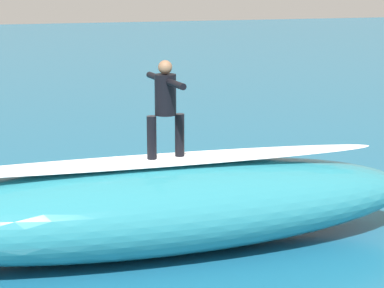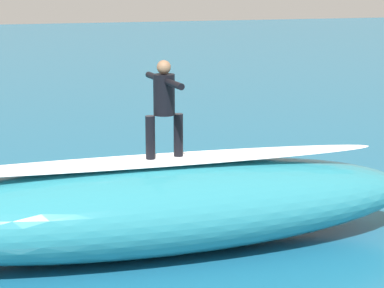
# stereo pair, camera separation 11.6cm
# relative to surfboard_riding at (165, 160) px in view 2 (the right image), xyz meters

# --- Properties ---
(ground_plane) EXTENTS (120.00, 120.00, 0.00)m
(ground_plane) POSITION_rel_surfboard_riding_xyz_m (-0.14, -1.76, -1.47)
(ground_plane) COLOR #196084
(wave_crest) EXTENTS (9.15, 2.70, 1.44)m
(wave_crest) POSITION_rel_surfboard_riding_xyz_m (0.27, -0.01, -0.75)
(wave_crest) COLOR teal
(wave_crest) RESTS_ON ground_plane
(wave_foam_lip) EXTENTS (7.73, 1.13, 0.08)m
(wave_foam_lip) POSITION_rel_surfboard_riding_xyz_m (0.27, -0.01, 0.01)
(wave_foam_lip) COLOR white
(wave_foam_lip) RESTS_ON wave_crest
(surfboard_riding) EXTENTS (2.05, 0.64, 0.06)m
(surfboard_riding) POSITION_rel_surfboard_riding_xyz_m (0.00, 0.00, 0.00)
(surfboard_riding) COLOR yellow
(surfboard_riding) RESTS_ON wave_crest
(surfer_riding) EXTENTS (0.61, 1.47, 1.55)m
(surfer_riding) POSITION_rel_surfboard_riding_xyz_m (-0.00, 0.00, 0.93)
(surfer_riding) COLOR black
(surfer_riding) RESTS_ON surfboard_riding
(surfboard_paddling) EXTENTS (2.15, 0.69, 0.10)m
(surfboard_paddling) POSITION_rel_surfboard_riding_xyz_m (-2.27, -4.22, -1.42)
(surfboard_paddling) COLOR #EAE5C6
(surfboard_paddling) RESTS_ON ground_plane
(surfer_paddling) EXTENTS (1.67, 0.38, 0.30)m
(surfer_paddling) POSITION_rel_surfboard_riding_xyz_m (-2.14, -4.21, -1.24)
(surfer_paddling) COLOR black
(surfer_paddling) RESTS_ON surfboard_paddling
(foam_patch_near) EXTENTS (0.90, 0.93, 0.14)m
(foam_patch_near) POSITION_rel_surfboard_riding_xyz_m (2.32, -4.59, -1.40)
(foam_patch_near) COLOR white
(foam_patch_near) RESTS_ON ground_plane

